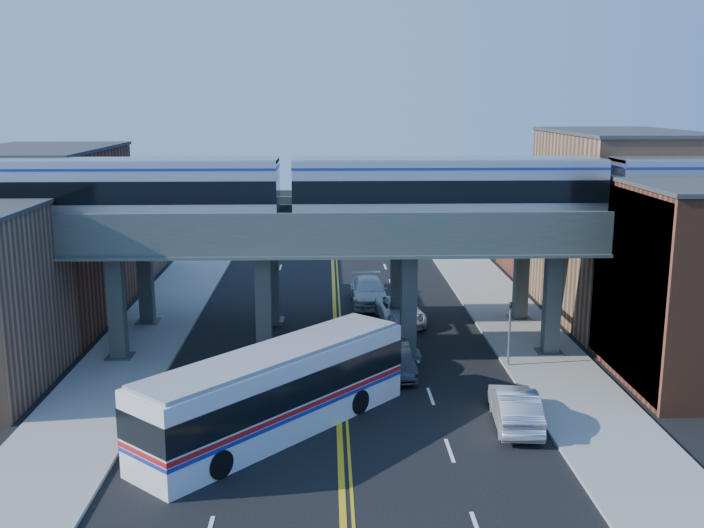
% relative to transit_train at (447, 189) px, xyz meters
% --- Properties ---
extents(ground, '(120.00, 120.00, 0.00)m').
position_rel_transit_train_xyz_m(ground, '(-5.98, -8.00, -9.42)').
color(ground, black).
rests_on(ground, ground).
extents(sidewalk_west, '(5.00, 70.00, 0.16)m').
position_rel_transit_train_xyz_m(sidewalk_west, '(-17.48, 2.00, -9.34)').
color(sidewalk_west, gray).
rests_on(sidewalk_west, ground).
extents(sidewalk_east, '(5.00, 70.00, 0.16)m').
position_rel_transit_train_xyz_m(sidewalk_east, '(5.52, 2.00, -9.34)').
color(sidewalk_east, gray).
rests_on(sidewalk_east, ground).
extents(building_west_b, '(8.00, 14.00, 11.00)m').
position_rel_transit_train_xyz_m(building_west_b, '(-24.48, 8.00, -3.92)').
color(building_west_b, brown).
rests_on(building_west_b, ground).
extents(building_west_c, '(8.00, 10.00, 8.00)m').
position_rel_transit_train_xyz_m(building_west_c, '(-24.48, 21.00, -5.42)').
color(building_west_c, '#896447').
rests_on(building_west_c, ground).
extents(building_east_a, '(8.00, 10.00, 10.00)m').
position_rel_transit_train_xyz_m(building_east_a, '(12.52, -4.00, -4.42)').
color(building_east_a, brown).
rests_on(building_east_a, ground).
extents(building_east_b, '(8.00, 14.00, 12.00)m').
position_rel_transit_train_xyz_m(building_east_b, '(12.52, 8.00, -3.42)').
color(building_east_b, '#896447').
rests_on(building_east_b, ground).
extents(building_east_c, '(8.00, 10.00, 9.00)m').
position_rel_transit_train_xyz_m(building_east_c, '(12.52, 21.00, -4.92)').
color(building_east_c, brown).
rests_on(building_east_c, ground).
extents(mural_panel, '(0.10, 9.50, 9.50)m').
position_rel_transit_train_xyz_m(mural_panel, '(8.57, -4.00, -4.67)').
color(mural_panel, teal).
rests_on(mural_panel, ground).
extents(elevated_viaduct_near, '(52.00, 3.60, 7.40)m').
position_rel_transit_train_xyz_m(elevated_viaduct_near, '(-5.98, 0.00, -2.95)').
color(elevated_viaduct_near, '#394340').
rests_on(elevated_viaduct_near, ground).
extents(elevated_viaduct_far, '(52.00, 3.60, 7.40)m').
position_rel_transit_train_xyz_m(elevated_viaduct_far, '(-5.98, 7.00, -2.95)').
color(elevated_viaduct_far, '#394340').
rests_on(elevated_viaduct_far, ground).
extents(transit_train, '(51.15, 3.21, 3.75)m').
position_rel_transit_train_xyz_m(transit_train, '(0.00, 0.00, 0.00)').
color(transit_train, black).
rests_on(transit_train, elevated_viaduct_near).
extents(stop_sign, '(0.76, 0.09, 2.63)m').
position_rel_transit_train_xyz_m(stop_sign, '(-5.68, -5.00, -7.67)').
color(stop_sign, slate).
rests_on(stop_sign, ground).
extents(traffic_signal, '(0.15, 0.18, 4.10)m').
position_rel_transit_train_xyz_m(traffic_signal, '(3.22, -2.00, -7.12)').
color(traffic_signal, slate).
rests_on(traffic_signal, ground).
extents(transit_bus, '(11.52, 12.21, 3.55)m').
position_rel_transit_train_xyz_m(transit_bus, '(-8.68, -9.89, -7.60)').
color(transit_bus, silver).
rests_on(transit_bus, ground).
extents(car_lane_a, '(1.85, 4.38, 1.48)m').
position_rel_transit_train_xyz_m(car_lane_a, '(-2.88, -2.41, -8.68)').
color(car_lane_a, '#11153F').
rests_on(car_lane_a, ground).
extents(car_lane_b, '(2.30, 5.26, 1.68)m').
position_rel_transit_train_xyz_m(car_lane_b, '(-3.08, -2.70, -8.58)').
color(car_lane_b, '#2B2B2D').
rests_on(car_lane_b, ground).
extents(car_lane_c, '(3.16, 5.88, 1.57)m').
position_rel_transit_train_xyz_m(car_lane_c, '(-1.79, 6.84, -8.64)').
color(car_lane_c, silver).
rests_on(car_lane_c, ground).
extents(car_lane_d, '(2.61, 6.15, 1.77)m').
position_rel_transit_train_xyz_m(car_lane_d, '(-3.54, 11.74, -8.54)').
color(car_lane_d, silver).
rests_on(car_lane_d, ground).
extents(car_parked_curb, '(2.25, 5.33, 1.71)m').
position_rel_transit_train_xyz_m(car_parked_curb, '(1.79, -9.55, -8.57)').
color(car_parked_curb, '#A4A3A8').
rests_on(car_parked_curb, ground).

